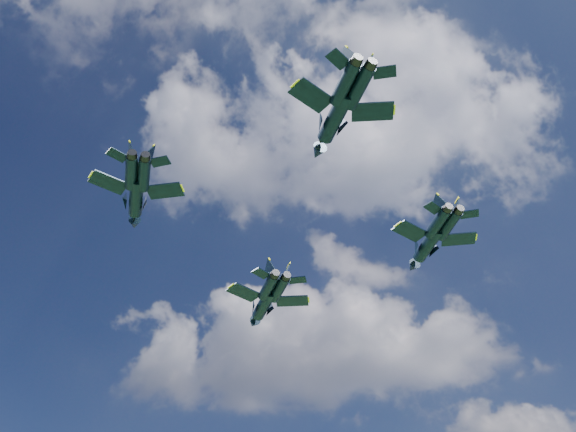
# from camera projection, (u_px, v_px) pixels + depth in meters

# --- Properties ---
(jet_lead) EXTENTS (13.04, 17.46, 4.25)m
(jet_lead) POSITION_uv_depth(u_px,v_px,m) (263.00, 305.00, 104.21)
(jet_lead) COLOR black
(jet_left) EXTENTS (11.92, 16.39, 3.91)m
(jet_left) POSITION_uv_depth(u_px,v_px,m) (136.00, 199.00, 86.87)
(jet_left) COLOR black
(jet_right) EXTENTS (11.87, 16.22, 3.89)m
(jet_right) POSITION_uv_depth(u_px,v_px,m) (427.00, 246.00, 91.75)
(jet_right) COLOR black
(jet_slot) EXTENTS (12.62, 16.88, 4.11)m
(jet_slot) POSITION_uv_depth(u_px,v_px,m) (334.00, 120.00, 77.36)
(jet_slot) COLOR black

